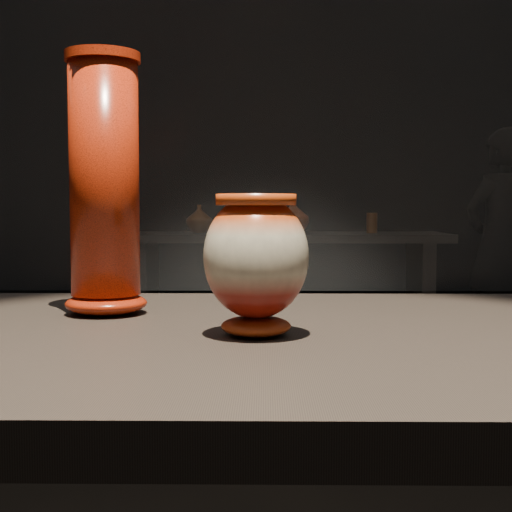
# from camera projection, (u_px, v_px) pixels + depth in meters

# --- Properties ---
(main_vase) EXTENTS (0.16, 0.16, 0.18)m
(main_vase) POSITION_uv_depth(u_px,v_px,m) (256.00, 259.00, 0.90)
(main_vase) COLOR maroon
(main_vase) RESTS_ON display_plinth
(tall_vase) EXTENTS (0.15, 0.15, 0.39)m
(tall_vase) POSITION_uv_depth(u_px,v_px,m) (105.00, 189.00, 1.07)
(tall_vase) COLOR red
(tall_vase) RESTS_ON display_plinth
(back_shelf) EXTENTS (2.00, 0.60, 0.90)m
(back_shelf) POSITION_uv_depth(u_px,v_px,m) (283.00, 275.00, 4.42)
(back_shelf) COLOR black
(back_shelf) RESTS_ON ground
(back_vase_left) EXTENTS (0.23, 0.23, 0.17)m
(back_vase_left) POSITION_uv_depth(u_px,v_px,m) (199.00, 219.00, 4.42)
(back_vase_left) COLOR brown
(back_vase_left) RESTS_ON back_shelf
(back_vase_mid) EXTENTS (0.28, 0.28, 0.20)m
(back_vase_mid) POSITION_uv_depth(u_px,v_px,m) (293.00, 216.00, 4.39)
(back_vase_mid) COLOR maroon
(back_vase_mid) RESTS_ON back_shelf
(back_vase_right) EXTENTS (0.07, 0.07, 0.12)m
(back_vase_right) POSITION_uv_depth(u_px,v_px,m) (372.00, 223.00, 4.36)
(back_vase_right) COLOR brown
(back_vase_right) RESTS_ON back_shelf
(visitor) EXTENTS (0.70, 0.61, 1.61)m
(visitor) POSITION_uv_depth(u_px,v_px,m) (500.00, 243.00, 5.02)
(visitor) COLOR black
(visitor) RESTS_ON ground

